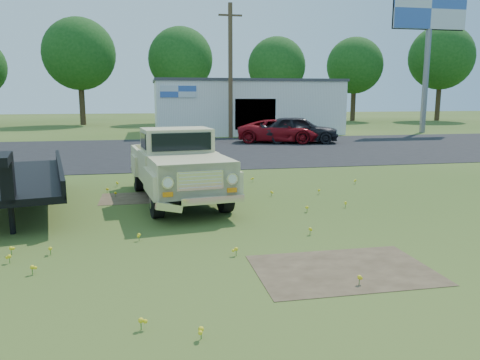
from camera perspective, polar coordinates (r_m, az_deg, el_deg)
name	(u,v)px	position (r m, az deg, el deg)	size (l,w,h in m)	color
ground	(227,227)	(10.65, -1.56, -5.75)	(140.00, 140.00, 0.00)	#334D18
asphalt_lot	(180,151)	(25.32, -7.30, 3.53)	(90.00, 14.00, 0.02)	black
dirt_patch_a	(343,270)	(8.32, 12.48, -10.66)	(3.00, 2.00, 0.01)	#483926
dirt_patch_b	(139,198)	(13.91, -12.18, -2.16)	(2.20, 1.60, 0.01)	#483926
commercial_building	(244,106)	(37.89, 0.51, 9.01)	(14.20, 8.20, 4.15)	silver
billboard	(429,22)	(40.83, 22.08, 17.44)	(6.10, 0.45, 11.05)	slate
utility_pole_mid	(230,71)	(32.64, -1.17, 13.20)	(1.60, 0.30, 9.00)	#4D3B24
treeline_c	(79,54)	(50.15, -19.01, 14.31)	(7.04, 7.04, 10.47)	#3C2C1B
treeline_d	(181,60)	(50.86, -7.25, 14.35)	(6.72, 6.72, 10.00)	#3C2C1B
treeline_e	(277,66)	(51.06, 4.49, 13.67)	(6.08, 6.08, 9.04)	#3C2C1B
treeline_f	(355,66)	(56.88, 13.81, 13.38)	(6.40, 6.40, 9.52)	#3C2C1B
treeline_g	(441,57)	(60.53, 23.33, 13.55)	(7.36, 7.36, 10.95)	#3C2C1B
vintage_pickup_truck	(177,165)	(13.24, -7.66, 1.88)	(2.20, 5.66, 2.05)	beige
flatbed_trailer	(16,174)	(13.56, -25.59, 0.67)	(2.24, 6.71, 1.83)	black
red_pickup	(279,131)	(29.57, 4.81, 5.94)	(2.38, 5.16, 1.43)	maroon
dark_sedan	(298,130)	(29.53, 7.13, 6.12)	(1.98, 4.92, 1.68)	black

